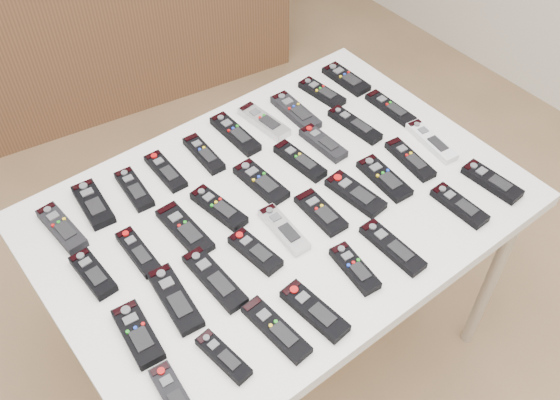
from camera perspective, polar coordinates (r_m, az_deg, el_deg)
ground at (r=2.24m, az=0.56°, el=-16.38°), size 4.00×4.00×0.00m
table at (r=1.71m, az=0.00°, el=-1.76°), size 1.25×0.88×0.78m
sideboard at (r=3.17m, az=-14.57°, el=15.73°), size 1.69×0.63×0.83m
remote_0 at (r=1.69m, az=-19.32°, el=-2.43°), size 0.07×0.18×0.02m
remote_1 at (r=1.72m, az=-16.71°, el=-0.37°), size 0.08×0.17×0.02m
remote_2 at (r=1.73m, az=-13.19°, el=0.97°), size 0.06×0.16×0.02m
remote_3 at (r=1.77m, az=-10.42°, el=2.61°), size 0.05×0.16×0.02m
remote_4 at (r=1.80m, az=-6.99°, el=4.21°), size 0.05×0.17×0.02m
remote_5 at (r=1.85m, az=-4.12°, el=6.05°), size 0.05×0.19×0.02m
remote_6 at (r=1.89m, az=-1.48°, el=7.18°), size 0.07×0.19×0.02m
remote_7 at (r=1.92m, az=1.44°, el=8.07°), size 0.06×0.19×0.02m
remote_8 at (r=2.00m, az=3.85°, el=9.75°), size 0.07×0.17×0.02m
remote_9 at (r=2.07m, az=6.06°, el=10.95°), size 0.06×0.17×0.02m
remote_10 at (r=1.57m, az=-16.72°, el=-6.49°), size 0.06×0.15×0.02m
remote_11 at (r=1.59m, az=-12.84°, el=-4.67°), size 0.05×0.16×0.02m
remote_12 at (r=1.61m, az=-8.70°, el=-2.68°), size 0.06×0.19×0.02m
remote_13 at (r=1.65m, az=-5.62°, el=-0.72°), size 0.08×0.18×0.02m
remote_14 at (r=1.71m, az=-1.75°, el=1.64°), size 0.07×0.18×0.02m
remote_15 at (r=1.76m, az=1.82°, el=3.60°), size 0.06×0.18×0.02m
remote_16 at (r=1.82m, az=3.95°, el=5.22°), size 0.05×0.16×0.02m
remote_17 at (r=1.89m, az=6.84°, el=6.85°), size 0.06×0.19×0.02m
remote_18 at (r=1.97m, az=10.05°, el=8.27°), size 0.05×0.18×0.02m
remote_19 at (r=1.45m, az=-12.86°, el=-11.87°), size 0.08×0.17×0.02m
remote_20 at (r=1.49m, az=-9.56°, el=-8.90°), size 0.08×0.20×0.02m
remote_21 at (r=1.51m, az=-6.00°, el=-7.19°), size 0.06×0.20×0.02m
remote_22 at (r=1.55m, az=-2.28°, el=-4.72°), size 0.07×0.16×0.02m
remote_23 at (r=1.59m, az=0.35°, el=-2.69°), size 0.06×0.17×0.02m
remote_24 at (r=1.64m, az=3.74°, el=-1.13°), size 0.07×0.16×0.02m
remote_25 at (r=1.69m, az=6.91°, el=0.57°), size 0.08×0.18×0.02m
remote_26 at (r=1.74m, az=9.51°, el=1.98°), size 0.07×0.18×0.02m
remote_27 at (r=1.81m, az=11.80°, el=3.66°), size 0.07×0.18×0.02m
remote_28 at (r=1.88m, az=13.68°, el=5.24°), size 0.07×0.19×0.02m
remote_29 at (r=1.37m, az=-9.62°, el=-17.27°), size 0.06×0.16×0.02m
remote_30 at (r=1.40m, az=-5.20°, el=-14.07°), size 0.06×0.15×0.02m
remote_31 at (r=1.43m, az=-0.36°, el=-11.74°), size 0.06×0.19×0.02m
remote_32 at (r=1.45m, az=3.17°, el=-10.08°), size 0.07×0.18×0.02m
remote_33 at (r=1.53m, az=6.85°, el=-6.22°), size 0.07×0.16×0.02m
remote_34 at (r=1.58m, az=10.23°, el=-4.26°), size 0.05×0.19×0.02m
remote_35 at (r=1.71m, az=16.08°, el=-0.48°), size 0.05×0.16×0.02m
remote_36 at (r=1.80m, az=18.81°, el=1.61°), size 0.07×0.17×0.02m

